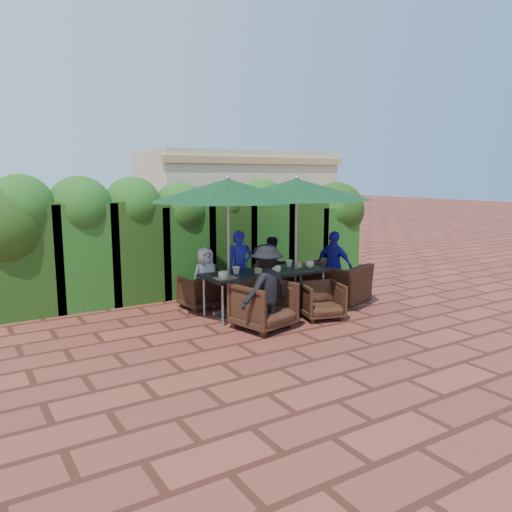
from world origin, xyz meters
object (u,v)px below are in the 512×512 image
umbrella_right (296,189)px  chair_near_right (322,299)px  chair_far_left (200,290)px  chair_end_right (336,276)px  chair_far_mid (240,284)px  umbrella_left (228,190)px  dining_table (265,275)px  chair_far_right (277,278)px  chair_near_left (264,303)px

umbrella_right → chair_near_right: size_ratio=3.93×
chair_far_left → chair_end_right: 2.70m
chair_far_left → chair_far_mid: bearing=176.0°
chair_far_left → umbrella_left: bearing=93.6°
dining_table → chair_end_right: (1.65, -0.04, -0.17)m
chair_far_right → chair_near_right: 1.85m
chair_near_left → chair_far_mid: bearing=59.0°
chair_far_right → chair_end_right: 1.25m
umbrella_left → chair_far_mid: bearing=50.4°
umbrella_right → chair_far_right: umbrella_right is taller
chair_far_mid → chair_near_right: chair_far_mid is taller
dining_table → umbrella_left: 1.71m
chair_far_left → chair_near_right: chair_near_right is taller
chair_end_right → chair_far_mid: bearing=41.7°
umbrella_left → chair_near_right: 2.47m
chair_near_left → umbrella_right: bearing=19.2°
umbrella_right → chair_end_right: (1.03, 0.04, -1.71)m
chair_far_left → chair_near_right: bearing=124.8°
chair_near_right → dining_table: bearing=141.3°
chair_near_right → chair_end_right: chair_end_right is taller
umbrella_right → chair_far_right: 2.14m
umbrella_right → chair_end_right: 2.00m
chair_far_mid → chair_end_right: bearing=170.8°
chair_near_left → chair_far_right: bearing=37.3°
chair_far_mid → chair_near_right: size_ratio=1.01×
chair_far_left → umbrella_right: bearing=141.7°
dining_table → chair_far_mid: dining_table is taller
umbrella_right → chair_far_mid: 2.20m
chair_near_right → chair_end_right: size_ratio=0.61×
chair_far_right → chair_near_left: (-1.48, -1.79, 0.06)m
chair_end_right → chair_near_right: bearing=109.8°
dining_table → chair_end_right: chair_end_right is taller
dining_table → chair_far_left: 1.29m
chair_end_right → chair_far_left: bearing=51.5°
chair_far_right → chair_far_mid: bearing=-7.0°
umbrella_left → chair_far_mid: (0.73, 0.89, -1.86)m
umbrella_right → dining_table: bearing=172.7°
umbrella_left → chair_end_right: 2.94m
umbrella_right → chair_far_left: (-1.50, 0.96, -1.87)m
dining_table → chair_far_left: dining_table is taller
chair_near_left → chair_near_right: (1.18, -0.03, -0.08)m
dining_table → chair_near_right: bearing=-55.0°
chair_far_mid → chair_end_right: size_ratio=0.62×
dining_table → chair_far_right: (0.91, 0.96, -0.31)m
umbrella_right → chair_near_right: bearing=-90.9°
chair_far_left → chair_far_mid: 0.88m
chair_far_mid → chair_far_right: bearing=-156.4°
umbrella_left → dining_table: bearing=-1.5°
chair_far_left → chair_far_mid: chair_far_mid is taller
umbrella_left → chair_far_left: 2.06m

